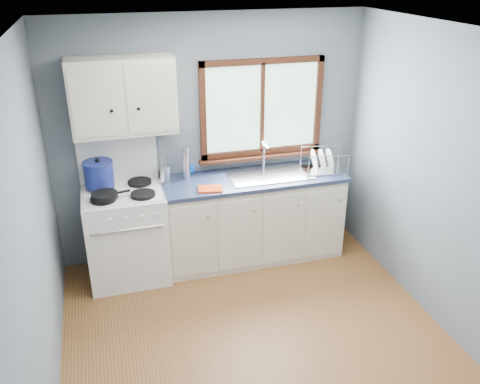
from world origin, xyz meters
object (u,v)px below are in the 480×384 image
object	(u,v)px
sink	(269,180)
utensil_crock	(164,173)
base_cabinets	(252,221)
stockpot	(99,174)
dish_rack	(323,165)
gas_range	(126,232)
skillet	(105,195)
thermos	(186,163)

from	to	relation	value
sink	utensil_crock	bearing A→B (deg)	172.60
base_cabinets	stockpot	size ratio (longest dim) A/B	5.82
utensil_crock	dish_rack	xyz separation A→B (m)	(1.64, -0.16, -0.03)
dish_rack	utensil_crock	bearing A→B (deg)	-177.55
gas_range	sink	world-z (taller)	gas_range
sink	skillet	size ratio (longest dim) A/B	2.23
base_cabinets	dish_rack	world-z (taller)	dish_rack
gas_range	utensil_crock	bearing A→B (deg)	20.12
skillet	sink	bearing A→B (deg)	-5.64
skillet	utensil_crock	distance (m)	0.67
base_cabinets	sink	xyz separation A→B (m)	(0.18, -0.00, 0.45)
sink	dish_rack	bearing A→B (deg)	-2.15
stockpot	sink	bearing A→B (deg)	-3.56
thermos	sink	bearing A→B (deg)	-10.08
skillet	dish_rack	world-z (taller)	dish_rack
skillet	thermos	distance (m)	0.88
stockpot	utensil_crock	xyz separation A→B (m)	(0.62, 0.03, -0.08)
sink	stockpot	size ratio (longest dim) A/B	2.64
skillet	stockpot	bearing A→B (deg)	84.61
gas_range	sink	distance (m)	1.53
utensil_crock	thermos	bearing A→B (deg)	2.92
sink	utensil_crock	distance (m)	1.08
stockpot	thermos	size ratio (longest dim) A/B	0.96
dish_rack	thermos	bearing A→B (deg)	-178.86
skillet	stockpot	world-z (taller)	stockpot
sink	thermos	distance (m)	0.88
gas_range	thermos	world-z (taller)	gas_range
sink	skillet	bearing A→B (deg)	-173.58
gas_range	skillet	distance (m)	0.54
gas_range	dish_rack	world-z (taller)	gas_range
stockpot	thermos	xyz separation A→B (m)	(0.84, 0.04, 0.00)
gas_range	stockpot	world-z (taller)	gas_range
gas_range	stockpot	bearing A→B (deg)	147.72
base_cabinets	dish_rack	bearing A→B (deg)	-1.67
sink	dish_rack	size ratio (longest dim) A/B	1.75
utensil_crock	dish_rack	bearing A→B (deg)	-5.55
sink	dish_rack	distance (m)	0.59
thermos	dish_rack	size ratio (longest dim) A/B	0.69
skillet	utensil_crock	size ratio (longest dim) A/B	0.89
thermos	base_cabinets	bearing A→B (deg)	-12.72
dish_rack	skillet	bearing A→B (deg)	-167.80
sink	utensil_crock	size ratio (longest dim) A/B	1.99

